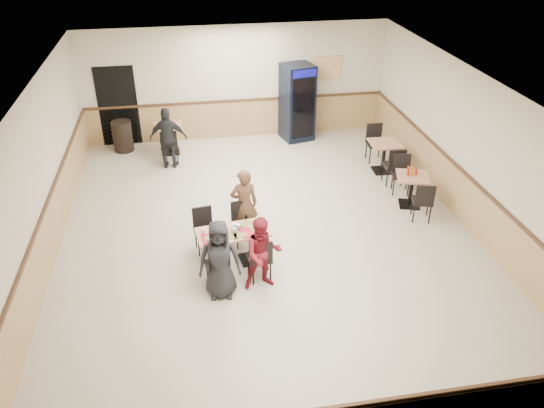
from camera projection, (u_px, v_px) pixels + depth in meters
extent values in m
plane|color=beige|center=(267.00, 234.00, 10.46)|extent=(10.00, 10.00, 0.00)
plane|color=silver|center=(267.00, 86.00, 8.93)|extent=(10.00, 10.00, 0.00)
plane|color=beige|center=(237.00, 83.00, 13.94)|extent=(8.00, 0.00, 8.00)
plane|color=beige|center=(345.00, 379.00, 5.45)|extent=(8.00, 0.00, 8.00)
plane|color=beige|center=(38.00, 184.00, 9.11)|extent=(0.00, 10.00, 10.00)
plane|color=beige|center=(470.00, 151.00, 10.28)|extent=(0.00, 10.00, 10.00)
cube|color=tan|center=(238.00, 119.00, 14.44)|extent=(7.98, 0.03, 1.00)
cube|color=tan|center=(460.00, 196.00, 10.78)|extent=(0.03, 9.98, 1.00)
cube|color=#472B19|center=(237.00, 101.00, 14.16)|extent=(7.98, 0.04, 0.06)
cube|color=black|center=(118.00, 106.00, 13.70)|extent=(1.00, 0.02, 2.10)
cube|color=orange|center=(326.00, 68.00, 14.11)|extent=(0.85, 0.02, 0.60)
cube|color=black|center=(217.00, 265.00, 9.57)|extent=(0.46, 0.46, 0.04)
cylinder|color=black|center=(216.00, 250.00, 9.40)|extent=(0.08, 0.08, 0.62)
cube|color=tan|center=(215.00, 235.00, 9.24)|extent=(0.72, 0.72, 0.04)
cube|color=black|center=(251.00, 259.00, 9.73)|extent=(0.46, 0.46, 0.04)
cylinder|color=black|center=(251.00, 244.00, 9.56)|extent=(0.08, 0.08, 0.62)
cube|color=tan|center=(250.00, 229.00, 9.40)|extent=(0.72, 0.72, 0.04)
imported|color=black|center=(220.00, 260.00, 8.56)|extent=(0.73, 0.51, 1.41)
imported|color=maroon|center=(263.00, 254.00, 8.76)|extent=(0.68, 0.55, 1.33)
imported|color=brown|center=(244.00, 204.00, 10.03)|extent=(0.55, 0.38, 1.45)
imported|color=black|center=(168.00, 138.00, 12.66)|extent=(0.92, 0.46, 1.52)
cube|color=red|center=(214.00, 238.00, 9.12)|extent=(0.45, 0.35, 0.02)
cube|color=red|center=(253.00, 232.00, 9.28)|extent=(0.45, 0.35, 0.02)
cylinder|color=white|center=(246.00, 225.00, 9.49)|extent=(0.21, 0.21, 0.01)
cube|color=#B19145|center=(246.00, 224.00, 9.49)|extent=(0.28, 0.27, 0.02)
cylinder|color=white|center=(257.00, 230.00, 9.34)|extent=(0.21, 0.21, 0.01)
cube|color=#B19145|center=(257.00, 229.00, 9.33)|extent=(0.27, 0.22, 0.02)
cylinder|color=white|center=(230.00, 237.00, 9.15)|extent=(0.21, 0.21, 0.01)
cube|color=#B19145|center=(230.00, 236.00, 9.14)|extent=(0.26, 0.18, 0.02)
cylinder|color=white|center=(241.00, 236.00, 9.18)|extent=(0.21, 0.21, 0.01)
cube|color=#B19145|center=(241.00, 235.00, 9.18)|extent=(0.27, 0.20, 0.02)
cylinder|color=white|center=(211.00, 238.00, 9.11)|extent=(0.21, 0.21, 0.01)
cube|color=#B19145|center=(211.00, 238.00, 9.11)|extent=(0.28, 0.25, 0.02)
cylinder|color=silver|center=(210.00, 241.00, 8.98)|extent=(0.07, 0.07, 0.09)
cylinder|color=silver|center=(221.00, 240.00, 9.01)|extent=(0.07, 0.07, 0.09)
cylinder|color=silver|center=(204.00, 231.00, 9.23)|extent=(0.07, 0.07, 0.09)
cylinder|color=silver|center=(220.00, 230.00, 9.27)|extent=(0.07, 0.07, 0.09)
cylinder|color=#9FA7B1|center=(239.00, 227.00, 9.31)|extent=(0.07, 0.07, 0.12)
cylinder|color=#9FA7B1|center=(235.00, 227.00, 9.33)|extent=(0.07, 0.07, 0.12)
ellipsoid|color=white|center=(234.00, 229.00, 9.28)|extent=(0.14, 0.14, 0.09)
cube|color=black|center=(409.00, 204.00, 11.43)|extent=(0.53, 0.53, 0.04)
cylinder|color=black|center=(411.00, 190.00, 11.26)|extent=(0.08, 0.08, 0.64)
cube|color=tan|center=(413.00, 177.00, 11.09)|extent=(0.82, 0.82, 0.04)
cube|color=black|center=(382.00, 170.00, 12.83)|extent=(0.46, 0.46, 0.04)
cylinder|color=black|center=(384.00, 157.00, 12.65)|extent=(0.09, 0.09, 0.68)
cube|color=tan|center=(385.00, 144.00, 12.47)|extent=(0.72, 0.72, 0.04)
cylinder|color=#B4270C|center=(408.00, 171.00, 11.06)|extent=(0.06, 0.06, 0.20)
cylinder|color=orange|center=(412.00, 171.00, 11.08)|extent=(0.06, 0.06, 0.17)
cylinder|color=#B4270C|center=(416.00, 172.00, 11.10)|extent=(0.05, 0.05, 0.14)
cube|color=black|center=(171.00, 152.00, 13.74)|extent=(0.46, 0.46, 0.04)
cylinder|color=black|center=(170.00, 139.00, 13.56)|extent=(0.09, 0.09, 0.67)
cube|color=tan|center=(168.00, 127.00, 13.39)|extent=(0.71, 0.71, 0.04)
cube|color=black|center=(297.00, 102.00, 14.08)|extent=(0.92, 0.90, 2.03)
cube|color=black|center=(303.00, 109.00, 13.80)|extent=(0.61, 0.16, 1.60)
cube|color=#0D0E91|center=(305.00, 74.00, 13.31)|extent=(0.63, 0.17, 0.19)
cylinder|color=black|center=(123.00, 136.00, 13.68)|extent=(0.50, 0.50, 0.79)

